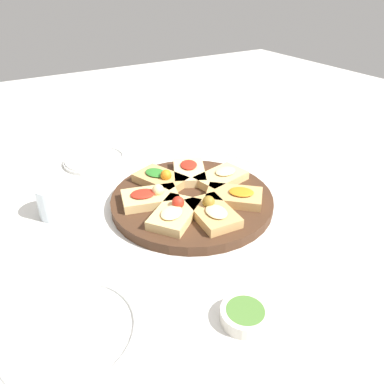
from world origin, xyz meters
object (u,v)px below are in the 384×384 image
object	(u,v)px
plate_left	(69,332)
dipping_bowl	(245,315)
serving_board	(192,200)
water_glass	(54,201)
napkin_stack	(255,154)
plate_right	(95,160)

from	to	relation	value
plate_left	dipping_bowl	distance (m)	0.28
serving_board	water_glass	bearing A→B (deg)	66.69
napkin_stack	dipping_bowl	distance (m)	0.65
napkin_stack	dipping_bowl	world-z (taller)	dipping_bowl
serving_board	water_glass	size ratio (longest dim) A/B	5.13
plate_right	napkin_stack	world-z (taller)	plate_right
napkin_stack	plate_right	bearing A→B (deg)	64.68
plate_right	water_glass	bearing A→B (deg)	142.85
serving_board	napkin_stack	world-z (taller)	serving_board
plate_left	water_glass	xyz separation A→B (m)	(0.36, -0.07, 0.03)
napkin_stack	serving_board	bearing A→B (deg)	113.95
plate_left	water_glass	world-z (taller)	water_glass
plate_left	water_glass	bearing A→B (deg)	-11.18
plate_right	napkin_stack	size ratio (longest dim) A/B	1.37
plate_left	napkin_stack	size ratio (longest dim) A/B	1.69
water_glass	dipping_bowl	distance (m)	0.51
water_glass	dipping_bowl	world-z (taller)	water_glass
serving_board	dipping_bowl	world-z (taller)	same
serving_board	water_glass	distance (m)	0.33
dipping_bowl	napkin_stack	bearing A→B (deg)	-41.20
plate_right	dipping_bowl	world-z (taller)	dipping_bowl
plate_right	dipping_bowl	bearing A→B (deg)	-178.69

